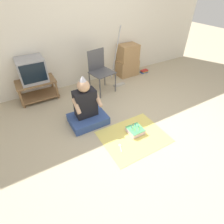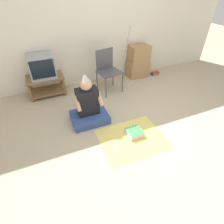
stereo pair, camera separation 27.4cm
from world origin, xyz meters
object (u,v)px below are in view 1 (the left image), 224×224
(cardboard_box_stack, at_px, (128,61))
(person_seated, at_px, (87,109))
(tv, at_px, (32,70))
(folding_chair, at_px, (100,68))
(book_pile, at_px, (144,72))
(dust_mop, at_px, (117,68))
(birthday_cake, at_px, (135,130))

(cardboard_box_stack, bearing_deg, person_seated, -143.56)
(tv, xyz_separation_m, folding_chair, (1.27, -0.33, -0.12))
(tv, distance_m, person_seated, 1.38)
(person_seated, bearing_deg, book_pile, 26.98)
(dust_mop, bearing_deg, folding_chair, -171.27)
(folding_chair, distance_m, birthday_cake, 1.59)
(cardboard_box_stack, relative_size, person_seated, 0.88)
(tv, distance_m, birthday_cake, 2.24)
(person_seated, height_order, birthday_cake, person_seated)
(cardboard_box_stack, relative_size, birthday_cake, 3.19)
(folding_chair, relative_size, person_seated, 1.01)
(dust_mop, distance_m, birthday_cake, 1.74)
(folding_chair, height_order, dust_mop, dust_mop)
(folding_chair, distance_m, book_pile, 1.48)
(dust_mop, bearing_deg, tv, 171.72)
(book_pile, bearing_deg, birthday_cake, -131.72)
(cardboard_box_stack, bearing_deg, folding_chair, -160.00)
(tv, bearing_deg, book_pile, -2.95)
(dust_mop, height_order, book_pile, dust_mop)
(cardboard_box_stack, bearing_deg, dust_mop, -150.12)
(person_seated, xyz_separation_m, birthday_cake, (0.56, -0.65, -0.22))
(tv, relative_size, folding_chair, 0.56)
(cardboard_box_stack, distance_m, dust_mop, 0.55)
(folding_chair, bearing_deg, cardboard_box_stack, 20.00)
(person_seated, bearing_deg, dust_mop, 38.83)
(folding_chair, xyz_separation_m, person_seated, (-0.70, -0.87, -0.25))
(dust_mop, xyz_separation_m, person_seated, (-1.17, -0.94, -0.12))
(birthday_cake, bearing_deg, book_pile, 48.28)
(cardboard_box_stack, bearing_deg, tv, -179.47)
(tv, distance_m, dust_mop, 1.78)
(book_pile, distance_m, person_seated, 2.35)
(tv, bearing_deg, birthday_cake, -58.43)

